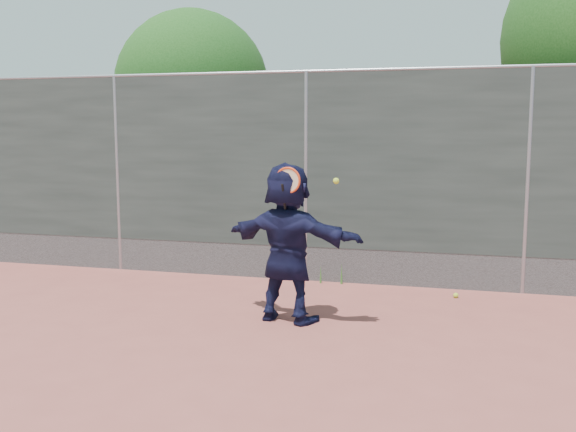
# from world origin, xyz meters

# --- Properties ---
(ground) EXTENTS (80.00, 80.00, 0.00)m
(ground) POSITION_xyz_m (0.00, 0.00, 0.00)
(ground) COLOR #9E4C42
(ground) RESTS_ON ground
(player) EXTENTS (1.77, 0.92, 1.83)m
(player) POSITION_xyz_m (0.26, 1.49, 0.91)
(player) COLOR black
(player) RESTS_ON ground
(ball_ground) EXTENTS (0.07, 0.07, 0.07)m
(ball_ground) POSITION_xyz_m (2.13, 3.02, 0.03)
(ball_ground) COLOR #BDDA30
(ball_ground) RESTS_ON ground
(fence) EXTENTS (20.00, 0.06, 3.03)m
(fence) POSITION_xyz_m (-0.00, 3.50, 1.58)
(fence) COLOR #38423D
(fence) RESTS_ON ground
(swing_action) EXTENTS (0.71, 0.14, 0.51)m
(swing_action) POSITION_xyz_m (0.36, 1.30, 1.62)
(swing_action) COLOR #EF4116
(swing_action) RESTS_ON ground
(tree_left) EXTENTS (3.15, 3.00, 4.53)m
(tree_left) POSITION_xyz_m (-2.85, 6.55, 2.94)
(tree_left) COLOR #382314
(tree_left) RESTS_ON ground
(weed_clump) EXTENTS (0.68, 0.07, 0.30)m
(weed_clump) POSITION_xyz_m (0.29, 3.38, 0.13)
(weed_clump) COLOR #387226
(weed_clump) RESTS_ON ground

